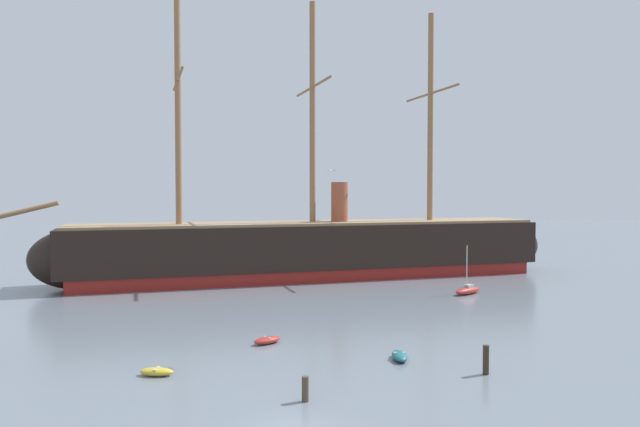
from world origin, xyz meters
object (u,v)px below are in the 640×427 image
(sailboat_far_left, at_px, (61,275))
(mooring_piling_left_pair, at_px, (486,360))
(seagull_in_flight, at_px, (331,171))
(tall_ship, at_px, (313,248))
(dinghy_near_centre, at_px, (267,340))
(dinghy_foreground_left, at_px, (157,372))
(sailboat_alongside_stern, at_px, (468,290))
(motorboat_far_right, at_px, (496,268))
(mooring_piling_nearest, at_px, (305,389))
(dinghy_foreground_right, at_px, (400,356))

(sailboat_far_left, height_order, mooring_piling_left_pair, sailboat_far_left)
(mooring_piling_left_pair, distance_m, seagull_in_flight, 17.06)
(tall_ship, height_order, dinghy_near_centre, tall_ship)
(tall_ship, distance_m, dinghy_foreground_left, 43.66)
(sailboat_alongside_stern, height_order, motorboat_far_right, sailboat_alongside_stern)
(sailboat_alongside_stern, height_order, mooring_piling_nearest, sailboat_alongside_stern)
(dinghy_near_centre, bearing_deg, seagull_in_flight, -21.64)
(dinghy_foreground_right, xyz_separation_m, dinghy_near_centre, (-9.23, 5.28, -0.01))
(dinghy_foreground_right, bearing_deg, mooring_piling_left_pair, -38.04)
(dinghy_foreground_left, distance_m, motorboat_far_right, 59.61)
(dinghy_foreground_right, bearing_deg, sailboat_alongside_stern, 61.30)
(seagull_in_flight, bearing_deg, motorboat_far_right, 53.68)
(seagull_in_flight, bearing_deg, mooring_piling_left_pair, -37.61)
(tall_ship, bearing_deg, dinghy_near_centre, -100.55)
(sailboat_alongside_stern, bearing_deg, tall_ship, 139.83)
(mooring_piling_left_pair, xyz_separation_m, seagull_in_flight, (-9.27, 7.14, 12.41))
(tall_ship, relative_size, motorboat_far_right, 16.22)
(sailboat_alongside_stern, relative_size, motorboat_far_right, 1.20)
(motorboat_far_right, bearing_deg, mooring_piling_left_pair, -112.66)
(tall_ship, relative_size, seagull_in_flight, 84.90)
(motorboat_far_right, height_order, mooring_piling_left_pair, mooring_piling_left_pair)
(dinghy_near_centre, xyz_separation_m, sailboat_far_left, (-27.67, 37.45, 0.16))
(dinghy_foreground_left, height_order, mooring_piling_left_pair, mooring_piling_left_pair)
(dinghy_near_centre, height_order, sailboat_far_left, sailboat_far_left)
(sailboat_far_left, height_order, mooring_piling_nearest, sailboat_far_left)
(sailboat_far_left, relative_size, mooring_piling_left_pair, 2.77)
(sailboat_far_left, distance_m, mooring_piling_left_pair, 62.44)
(mooring_piling_nearest, height_order, mooring_piling_left_pair, mooring_piling_left_pair)
(mooring_piling_nearest, bearing_deg, sailboat_far_left, 120.60)
(dinghy_foreground_right, bearing_deg, seagull_in_flight, 142.86)
(tall_ship, distance_m, seagull_in_flight, 37.19)
(dinghy_foreground_left, relative_size, motorboat_far_right, 0.49)
(sailboat_alongside_stern, bearing_deg, mooring_piling_left_pair, -107.30)
(dinghy_foreground_right, bearing_deg, motorboat_far_right, 60.36)
(motorboat_far_right, xyz_separation_m, mooring_piling_left_pair, (-19.09, -45.73, 0.30))
(sailboat_alongside_stern, distance_m, sailboat_far_left, 53.66)
(motorboat_far_right, bearing_deg, dinghy_foreground_left, -132.44)
(dinghy_foreground_left, distance_m, seagull_in_flight, 18.47)
(dinghy_foreground_left, bearing_deg, dinghy_near_centre, 45.73)
(dinghy_near_centre, height_order, seagull_in_flight, seagull_in_flight)
(dinghy_near_centre, relative_size, mooring_piling_nearest, 1.77)
(tall_ship, xyz_separation_m, sailboat_far_left, (-34.02, 3.37, -3.60))
(tall_ship, xyz_separation_m, motorboat_far_right, (26.77, 2.62, -3.39))
(motorboat_far_right, bearing_deg, seagull_in_flight, -126.32)
(sailboat_far_left, height_order, seagull_in_flight, seagull_in_flight)
(dinghy_foreground_left, xyz_separation_m, mooring_piling_nearest, (9.17, -5.55, 0.45))
(tall_ship, distance_m, mooring_piling_left_pair, 43.90)
(dinghy_foreground_right, distance_m, mooring_piling_left_pair, 6.12)
(dinghy_foreground_right, height_order, sailboat_far_left, sailboat_far_left)
(tall_ship, xyz_separation_m, mooring_piling_left_pair, (7.68, -43.11, -3.09))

